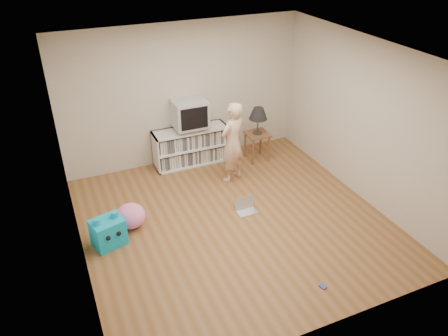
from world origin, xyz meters
name	(u,v)px	position (x,y,z in m)	size (l,w,h in m)	color
ground	(234,221)	(0.00, 0.00, 0.00)	(4.50, 4.50, 0.00)	brown
walls	(235,147)	(0.00, 0.00, 1.30)	(4.52, 4.52, 2.60)	beige
ceiling	(236,55)	(0.00, 0.00, 2.60)	(4.50, 4.50, 0.01)	white
media_unit	(191,146)	(0.03, 2.04, 0.35)	(1.40, 0.45, 0.70)	white
dvd_deck	(190,128)	(0.03, 2.02, 0.73)	(0.45, 0.35, 0.07)	gray
crt_tv	(190,113)	(0.03, 2.02, 1.02)	(0.60, 0.53, 0.50)	#B1B1B6
side_table	(257,140)	(1.24, 1.65, 0.42)	(0.42, 0.42, 0.55)	brown
table_lamp	(258,114)	(1.24, 1.65, 0.94)	(0.34, 0.34, 0.52)	#333333
person	(233,142)	(0.50, 1.15, 0.73)	(0.53, 0.35, 1.46)	beige
laptop	(246,207)	(0.29, 0.17, 0.06)	(0.32, 0.26, 0.22)	silver
playing_cards	(323,286)	(0.46, -1.73, 0.01)	(0.07, 0.09, 0.02)	#3F50A8
plush_blue	(108,232)	(-1.88, 0.22, 0.21)	(0.51, 0.45, 0.50)	#0AA9E1
plush_pink	(131,216)	(-1.49, 0.51, 0.19)	(0.45, 0.45, 0.38)	#FF7FC9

